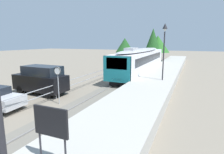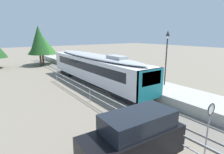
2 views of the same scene
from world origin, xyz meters
name	(u,v)px [view 2 (image 2 of 2)]	position (x,y,z in m)	size (l,w,h in m)	color
ground_plane	(88,98)	(-3.00, 22.00, 0.00)	(160.00, 160.00, 0.00)	slate
track_rails	(113,92)	(0.00, 22.00, 0.03)	(3.20, 60.00, 0.14)	#6B665B
commuter_train	(94,67)	(0.00, 25.88, 2.14)	(2.82, 18.32, 3.74)	silver
station_platform	(136,83)	(3.25, 22.00, 0.45)	(3.90, 60.00, 0.90)	#A8A59E
platform_lamp_mid_platform	(167,48)	(4.06, 18.76, 4.62)	(0.34, 0.34, 5.35)	#232328
speed_limit_sign	(210,117)	(-2.27, 11.09, 2.12)	(0.61, 0.10, 2.81)	#9EA0A5
carpark_fence	(178,138)	(-3.30, 12.00, 0.91)	(0.06, 36.06, 1.25)	#9EA0A5
parked_van_black	(134,139)	(-5.52, 12.76, 1.29)	(4.97, 2.14, 2.51)	black
tree_behind_station_far	(42,44)	(-0.95, 44.54, 4.05)	(5.45, 5.45, 5.98)	brown
tree_distant_left	(39,40)	(-1.78, 43.08, 4.84)	(3.65, 3.65, 7.50)	brown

